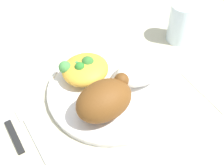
{
  "coord_description": "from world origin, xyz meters",
  "views": [
    {
      "loc": [
        -0.24,
        -0.34,
        0.49
      ],
      "look_at": [
        0.0,
        0.0,
        0.03
      ],
      "focal_mm": 48.79,
      "sensor_mm": 36.0,
      "label": 1
    }
  ],
  "objects_px": {
    "rice_pile": "(140,70)",
    "napkin": "(215,85)",
    "plate": "(112,90)",
    "fork": "(31,130)",
    "knife": "(8,122)",
    "roasted_chicken": "(105,100)",
    "mac_cheese_with_broccoli": "(84,69)",
    "water_glass": "(181,23)"
  },
  "relations": [
    {
      "from": "plate",
      "to": "knife",
      "type": "xyz_separation_m",
      "value": [
        -0.21,
        0.05,
        -0.0
      ]
    },
    {
      "from": "rice_pile",
      "to": "plate",
      "type": "bearing_deg",
      "value": 170.43
    },
    {
      "from": "plate",
      "to": "fork",
      "type": "height_order",
      "value": "plate"
    },
    {
      "from": "fork",
      "to": "roasted_chicken",
      "type": "bearing_deg",
      "value": -21.57
    },
    {
      "from": "mac_cheese_with_broccoli",
      "to": "fork",
      "type": "xyz_separation_m",
      "value": [
        -0.15,
        -0.05,
        -0.03
      ]
    },
    {
      "from": "rice_pile",
      "to": "mac_cheese_with_broccoli",
      "type": "distance_m",
      "value": 0.12
    },
    {
      "from": "roasted_chicken",
      "to": "napkin",
      "type": "bearing_deg",
      "value": -16.11
    },
    {
      "from": "rice_pile",
      "to": "knife",
      "type": "distance_m",
      "value": 0.28
    },
    {
      "from": "roasted_chicken",
      "to": "knife",
      "type": "distance_m",
      "value": 0.19
    },
    {
      "from": "plate",
      "to": "mac_cheese_with_broccoli",
      "type": "distance_m",
      "value": 0.07
    },
    {
      "from": "knife",
      "to": "water_glass",
      "type": "bearing_deg",
      "value": -0.47
    },
    {
      "from": "mac_cheese_with_broccoli",
      "to": "plate",
      "type": "bearing_deg",
      "value": -64.85
    },
    {
      "from": "plate",
      "to": "rice_pile",
      "type": "relative_size",
      "value": 2.45
    },
    {
      "from": "knife",
      "to": "napkin",
      "type": "xyz_separation_m",
      "value": [
        0.4,
        -0.16,
        -0.0
      ]
    },
    {
      "from": "plate",
      "to": "napkin",
      "type": "bearing_deg",
      "value": -30.23
    },
    {
      "from": "mac_cheese_with_broccoli",
      "to": "roasted_chicken",
      "type": "bearing_deg",
      "value": -100.05
    },
    {
      "from": "roasted_chicken",
      "to": "knife",
      "type": "height_order",
      "value": "roasted_chicken"
    },
    {
      "from": "knife",
      "to": "mac_cheese_with_broccoli",
      "type": "bearing_deg",
      "value": 2.61
    },
    {
      "from": "rice_pile",
      "to": "mac_cheese_with_broccoli",
      "type": "relative_size",
      "value": 1.11
    },
    {
      "from": "water_glass",
      "to": "roasted_chicken",
      "type": "bearing_deg",
      "value": -161.92
    },
    {
      "from": "roasted_chicken",
      "to": "fork",
      "type": "xyz_separation_m",
      "value": [
        -0.13,
        0.05,
        -0.05
      ]
    },
    {
      "from": "rice_pile",
      "to": "fork",
      "type": "relative_size",
      "value": 0.77
    },
    {
      "from": "roasted_chicken",
      "to": "water_glass",
      "type": "relative_size",
      "value": 1.2
    },
    {
      "from": "roasted_chicken",
      "to": "knife",
      "type": "bearing_deg",
      "value": 149.65
    },
    {
      "from": "plate",
      "to": "mac_cheese_with_broccoli",
      "type": "xyz_separation_m",
      "value": [
        -0.03,
        0.06,
        0.03
      ]
    },
    {
      "from": "rice_pile",
      "to": "napkin",
      "type": "bearing_deg",
      "value": -38.32
    },
    {
      "from": "mac_cheese_with_broccoli",
      "to": "water_glass",
      "type": "bearing_deg",
      "value": -2.6
    },
    {
      "from": "fork",
      "to": "napkin",
      "type": "relative_size",
      "value": 1.07
    },
    {
      "from": "mac_cheese_with_broccoli",
      "to": "knife",
      "type": "height_order",
      "value": "mac_cheese_with_broccoli"
    },
    {
      "from": "plate",
      "to": "fork",
      "type": "xyz_separation_m",
      "value": [
        -0.18,
        0.01,
        -0.01
      ]
    },
    {
      "from": "fork",
      "to": "knife",
      "type": "height_order",
      "value": "knife"
    },
    {
      "from": "fork",
      "to": "water_glass",
      "type": "xyz_separation_m",
      "value": [
        0.41,
        0.04,
        0.05
      ]
    },
    {
      "from": "roasted_chicken",
      "to": "water_glass",
      "type": "height_order",
      "value": "water_glass"
    },
    {
      "from": "plate",
      "to": "knife",
      "type": "bearing_deg",
      "value": 165.98
    },
    {
      "from": "plate",
      "to": "water_glass",
      "type": "distance_m",
      "value": 0.24
    },
    {
      "from": "mac_cheese_with_broccoli",
      "to": "water_glass",
      "type": "distance_m",
      "value": 0.26
    },
    {
      "from": "rice_pile",
      "to": "water_glass",
      "type": "xyz_separation_m",
      "value": [
        0.17,
        0.06,
        0.01
      ]
    },
    {
      "from": "mac_cheese_with_broccoli",
      "to": "napkin",
      "type": "height_order",
      "value": "mac_cheese_with_broccoli"
    },
    {
      "from": "knife",
      "to": "roasted_chicken",
      "type": "bearing_deg",
      "value": -30.35
    },
    {
      "from": "plate",
      "to": "roasted_chicken",
      "type": "distance_m",
      "value": 0.08
    },
    {
      "from": "fork",
      "to": "water_glass",
      "type": "height_order",
      "value": "water_glass"
    },
    {
      "from": "rice_pile",
      "to": "napkin",
      "type": "xyz_separation_m",
      "value": [
        0.13,
        -0.1,
        -0.04
      ]
    }
  ]
}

